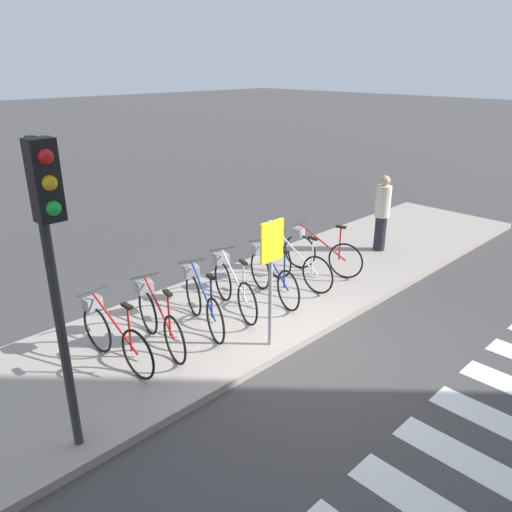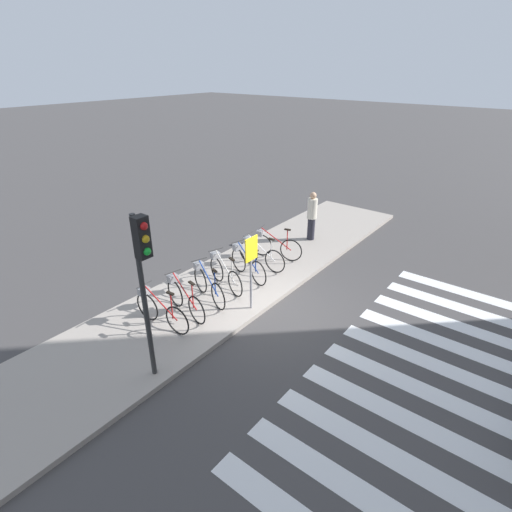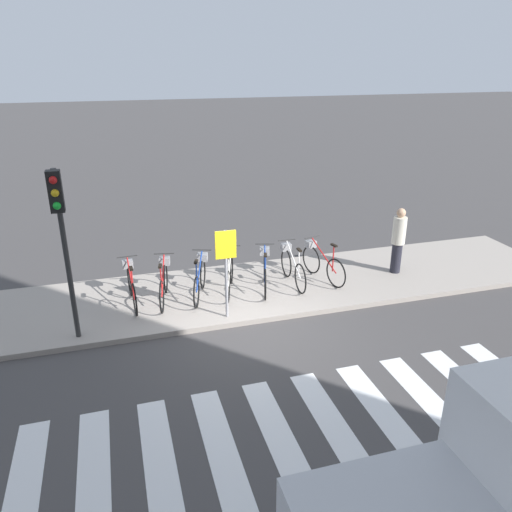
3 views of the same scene
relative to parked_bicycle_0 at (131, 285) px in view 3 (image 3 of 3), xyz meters
name	(u,v)px [view 3 (image 3 of 3)]	position (x,y,z in m)	size (l,w,h in m)	color
ground_plane	(248,325)	(2.31, -1.54, -0.58)	(120.00, 120.00, 0.00)	#423F3F
sidewalk	(231,292)	(2.31, 0.02, -0.52)	(17.25, 3.11, 0.12)	#9E9389
parked_bicycle_0	(131,285)	(0.00, 0.00, 0.00)	(0.46, 1.74, 1.07)	black
parked_bicycle_1	(164,282)	(0.73, -0.05, 0.00)	(0.52, 1.71, 1.07)	black
parked_bicycle_2	(200,277)	(1.57, -0.05, 0.00)	(0.68, 1.66, 1.07)	black
parked_bicycle_3	(230,272)	(2.31, 0.03, 0.00)	(0.66, 1.67, 1.07)	black
parked_bicycle_4	(265,271)	(3.14, -0.09, 0.00)	(0.63, 1.68, 1.07)	black
parked_bicycle_5	(292,266)	(3.87, 0.01, 0.00)	(0.46, 1.74, 1.07)	black
parked_bicycle_6	(321,262)	(4.66, 0.04, 0.00)	(0.58, 1.70, 1.07)	black
pedestrian	(398,239)	(6.70, -0.12, 0.45)	(0.34, 0.34, 1.73)	#23232D
traffic_light	(61,222)	(-1.14, -1.30, 2.00)	(0.24, 0.40, 3.42)	#2D2D2D
sign_post	(226,259)	(1.93, -1.25, 0.89)	(0.44, 0.07, 1.97)	#99999E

